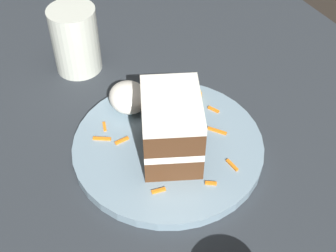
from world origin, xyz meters
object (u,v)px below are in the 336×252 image
at_px(cream_dollop, 129,97).
at_px(plate, 168,146).
at_px(drinking_glass, 75,44).
at_px(cake_slice, 171,127).
at_px(orange_garnish, 183,96).

bearing_deg(cream_dollop, plate, 10.46).
bearing_deg(plate, cream_dollop, -169.54).
bearing_deg(plate, drinking_glass, -169.18).
bearing_deg(drinking_glass, cream_dollop, 11.04).
height_order(cake_slice, cream_dollop, cake_slice).
relative_size(plate, drinking_glass, 2.41).
relative_size(plate, cream_dollop, 4.24).
distance_m(cake_slice, orange_garnish, 0.12).
distance_m(cake_slice, drinking_glass, 0.25).
relative_size(cake_slice, drinking_glass, 1.13).
distance_m(plate, orange_garnish, 0.09).
height_order(orange_garnish, drinking_glass, drinking_glass).
relative_size(cake_slice, cream_dollop, 1.99).
xyz_separation_m(cake_slice, orange_garnish, (-0.08, 0.07, -0.04)).
distance_m(cream_dollop, orange_garnish, 0.08).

